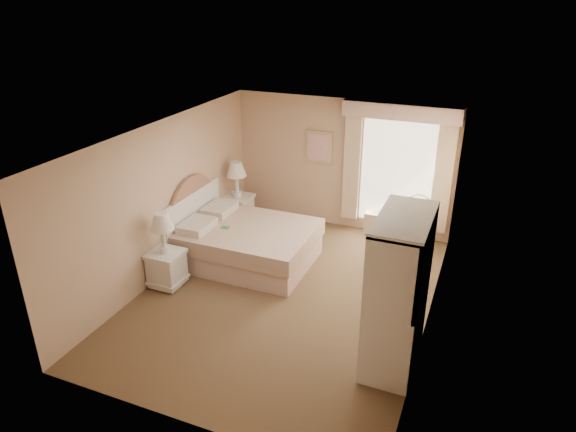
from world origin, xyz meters
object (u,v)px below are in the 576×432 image
at_px(bed, 242,241).
at_px(round_table, 404,234).
at_px(nightstand_far, 238,202).
at_px(cafe_chair, 417,217).
at_px(nightstand_near, 166,259).
at_px(armoire, 397,304).

xyz_separation_m(bed, round_table, (2.53, 1.10, 0.10)).
xyz_separation_m(nightstand_far, cafe_chair, (3.38, 0.43, 0.08)).
height_order(nightstand_near, cafe_chair, nightstand_near).
xyz_separation_m(nightstand_near, round_table, (3.26, 2.28, 0.00)).
height_order(nightstand_far, cafe_chair, nightstand_far).
bearing_deg(bed, cafe_chair, 32.16).
bearing_deg(bed, nightstand_near, -121.54).
bearing_deg(bed, round_table, 23.53).
bearing_deg(cafe_chair, round_table, -112.73).
height_order(nightstand_near, round_table, nightstand_near).
bearing_deg(cafe_chair, bed, -158.58).
height_order(bed, nightstand_far, bed).
relative_size(nightstand_near, nightstand_far, 0.95).
distance_m(bed, nightstand_far, 1.44).
bearing_deg(armoire, round_table, 98.39).
height_order(bed, nightstand_near, bed).
xyz_separation_m(bed, cafe_chair, (2.65, 1.67, 0.20)).
distance_m(bed, cafe_chair, 3.14).
bearing_deg(round_table, armoire, -81.61).
height_order(nightstand_far, round_table, nightstand_far).
distance_m(round_table, armoire, 2.75).
relative_size(nightstand_far, armoire, 0.65).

